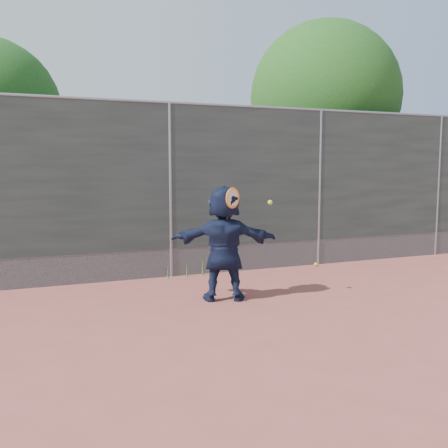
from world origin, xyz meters
name	(u,v)px	position (x,y,z in m)	size (l,w,h in m)	color
ground	(257,340)	(0.00, 0.00, 0.00)	(80.00, 80.00, 0.00)	#9E4C42
player	(224,243)	(0.29, 1.72, 0.83)	(1.54, 0.49, 1.66)	#141C38
ball_ground	(316,264)	(2.86, 3.35, 0.03)	(0.07, 0.07, 0.07)	#B9CF2E
fence	(170,186)	(0.00, 3.50, 1.58)	(20.00, 0.06, 3.03)	#38423D
swing_action	(236,200)	(0.40, 1.52, 1.46)	(0.73, 0.17, 0.51)	orange
tree_right	(330,102)	(4.68, 5.75, 3.49)	(3.78, 3.60, 5.39)	#382314
weed_clump	(189,269)	(0.29, 3.38, 0.13)	(0.68, 0.07, 0.30)	#387226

